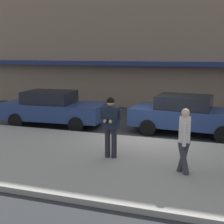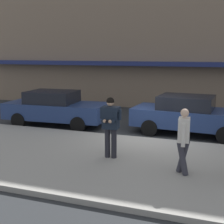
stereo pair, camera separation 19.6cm
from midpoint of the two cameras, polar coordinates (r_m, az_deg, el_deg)
ground_plane at (r=11.79m, az=7.40°, el=-5.05°), size 80.00×80.00×0.00m
sidewalk at (r=8.93m, az=9.79°, el=-9.88°), size 32.00×5.30×0.14m
curb_paint_line at (r=11.68m, az=12.26°, el=-5.35°), size 28.00×0.12×0.01m
storefront_facade at (r=19.73m, az=16.22°, el=15.66°), size 28.00×4.70×10.07m
parked_sedan_near at (r=14.07m, az=-9.90°, el=0.76°), size 4.59×2.11×1.54m
parked_sedan_mid at (r=12.70m, az=14.38°, el=-0.49°), size 4.62×2.18×1.54m
man_texting_on_phone at (r=9.05m, az=0.35°, el=-1.64°), size 0.65×0.59×1.81m
pedestrian_in_light_coat at (r=8.10m, az=13.65°, el=-4.50°), size 0.35×0.60×1.70m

